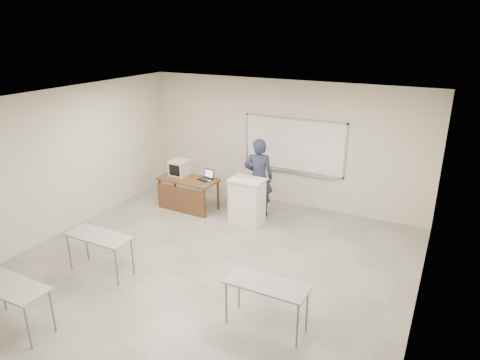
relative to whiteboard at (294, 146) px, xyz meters
The scene contains 10 objects.
floor 4.25m from the whiteboard, 94.32° to the right, with size 7.00×8.00×0.01m, color gray.
whiteboard is the anchor object (origin of this frame).
student_desks 5.39m from the whiteboard, 93.23° to the right, with size 4.40×2.20×0.73m.
instructor_desk 2.74m from the whiteboard, 144.84° to the right, with size 1.40×0.70×0.75m.
podium 1.83m from the whiteboard, 108.81° to the right, with size 0.73×0.53×1.03m.
crt_monitor 2.77m from the whiteboard, 152.72° to the right, with size 0.40×0.45×0.38m.
laptop 2.20m from the whiteboard, 144.46° to the right, with size 0.30×0.28×0.23m.
mouse 2.15m from the whiteboard, 139.63° to the right, with size 0.10×0.07×0.04m, color #A5A6AB.
keyboard 1.58m from the whiteboard, 113.88° to the right, with size 0.41×0.14×0.02m, color #B6B29B.
presenter 1.20m from the whiteboard, 116.49° to the right, with size 0.67×0.44×1.82m, color black.
Camera 1 is at (3.63, -5.27, 4.17)m, focal length 32.00 mm.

